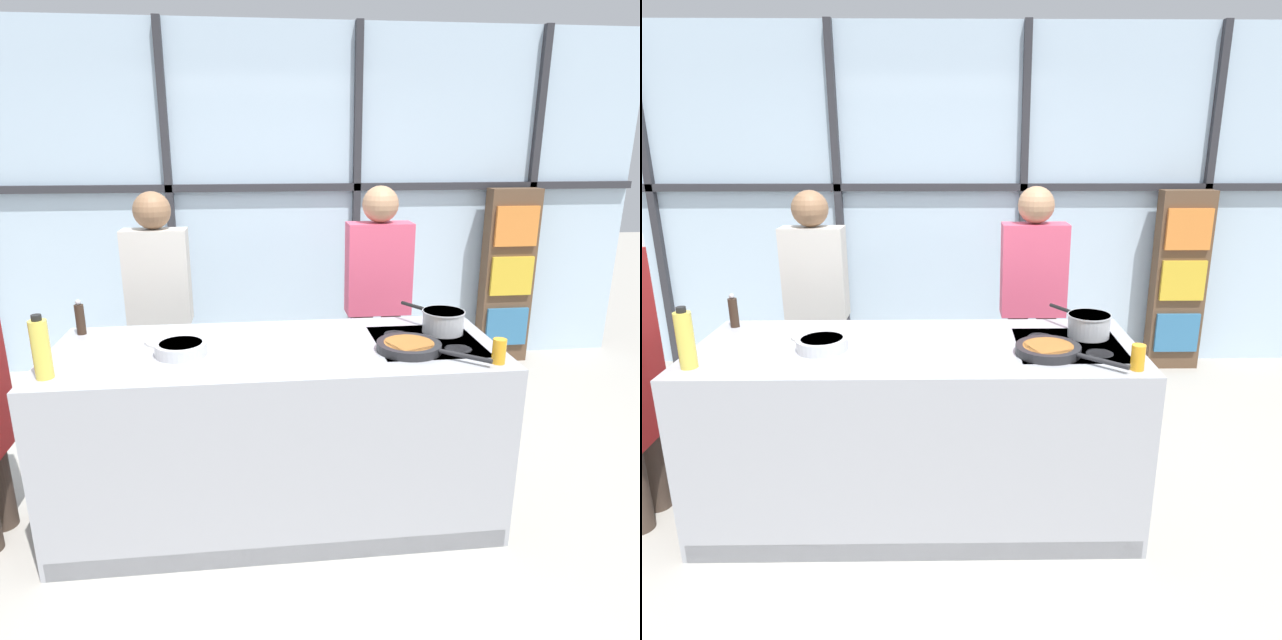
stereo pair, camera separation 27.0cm
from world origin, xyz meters
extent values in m
plane|color=#ADA89E|center=(0.00, 0.00, 0.00)|extent=(18.00, 18.00, 0.00)
cube|color=silver|center=(0.00, 2.20, 1.40)|extent=(6.40, 0.04, 2.80)
cube|color=#2D2D33|center=(0.00, 2.15, 1.54)|extent=(6.40, 0.06, 0.06)
cube|color=#2D2D33|center=(-0.77, 2.15, 1.40)|extent=(0.06, 0.06, 2.80)
cube|color=#2D2D33|center=(0.77, 2.15, 1.40)|extent=(0.06, 0.06, 2.80)
cube|color=#2D2D33|center=(2.30, 2.15, 1.40)|extent=(0.06, 0.06, 2.80)
cube|color=brown|center=(2.10, 2.02, 0.76)|extent=(0.44, 0.16, 1.53)
cube|color=teal|center=(2.10, 1.93, 0.34)|extent=(0.37, 0.03, 0.34)
cube|color=gold|center=(2.10, 1.93, 0.79)|extent=(0.37, 0.03, 0.34)
cube|color=orange|center=(2.10, 1.93, 1.22)|extent=(0.37, 0.03, 0.34)
cube|color=#A8AAB2|center=(0.00, 0.00, 0.47)|extent=(2.20, 0.86, 0.93)
cube|color=black|center=(0.76, 0.00, 0.93)|extent=(0.52, 0.52, 0.01)
cube|color=black|center=(0.00, -0.41, 0.05)|extent=(2.16, 0.03, 0.10)
cylinder|color=#38383D|center=(0.64, -0.12, 0.93)|extent=(0.13, 0.13, 0.01)
cylinder|color=#38383D|center=(0.88, -0.12, 0.93)|extent=(0.13, 0.13, 0.01)
cylinder|color=#38383D|center=(0.64, 0.12, 0.93)|extent=(0.13, 0.13, 0.01)
cylinder|color=#38383D|center=(0.88, 0.12, 0.93)|extent=(0.13, 0.13, 0.01)
cylinder|color=black|center=(-0.61, 0.90, 0.40)|extent=(0.13, 0.13, 0.81)
cylinder|color=black|center=(-0.79, 0.90, 0.40)|extent=(0.13, 0.13, 0.81)
cube|color=beige|center=(-0.70, 0.90, 1.10)|extent=(0.39, 0.18, 0.58)
sphere|color=#8C6647|center=(-0.70, 0.90, 1.51)|extent=(0.23, 0.23, 0.23)
cylinder|color=#47382D|center=(0.79, 0.90, 0.41)|extent=(0.13, 0.13, 0.82)
cylinder|color=#47382D|center=(0.61, 0.90, 0.41)|extent=(0.13, 0.13, 0.82)
cube|color=#DB4C6B|center=(0.70, 0.90, 1.12)|extent=(0.42, 0.19, 0.59)
sphere|color=tan|center=(0.70, 0.90, 1.53)|extent=(0.23, 0.23, 0.23)
cylinder|color=#232326|center=(0.64, -0.12, 0.96)|extent=(0.31, 0.31, 0.04)
cylinder|color=#B26B2D|center=(0.64, -0.12, 0.97)|extent=(0.24, 0.24, 0.01)
cylinder|color=#232326|center=(0.85, -0.30, 0.97)|extent=(0.21, 0.18, 0.02)
cylinder|color=silver|center=(0.88, 0.12, 0.99)|extent=(0.21, 0.21, 0.12)
cylinder|color=silver|center=(0.88, 0.12, 1.05)|extent=(0.22, 0.22, 0.01)
cylinder|color=black|center=(0.78, 0.30, 1.03)|extent=(0.12, 0.17, 0.02)
cylinder|color=white|center=(-0.53, 0.15, 0.94)|extent=(0.25, 0.25, 0.01)
cylinder|color=silver|center=(-0.45, -0.06, 0.96)|extent=(0.25, 0.25, 0.06)
cylinder|color=#4C4C51|center=(-0.45, -0.06, 0.99)|extent=(0.20, 0.20, 0.01)
cylinder|color=#E0CC4C|center=(-1.00, -0.28, 1.06)|extent=(0.08, 0.08, 0.26)
cylinder|color=black|center=(-1.00, -0.28, 1.20)|extent=(0.04, 0.04, 0.02)
cylinder|color=#332319|center=(-1.01, 0.31, 1.01)|extent=(0.05, 0.05, 0.16)
sphere|color=#B2B2B7|center=(-1.01, 0.31, 1.11)|extent=(0.03, 0.03, 0.03)
cylinder|color=orange|center=(1.00, -0.33, 0.99)|extent=(0.06, 0.06, 0.12)
camera|label=1|loc=(-0.08, -2.65, 1.90)|focal=32.00mm
camera|label=2|loc=(0.19, -2.67, 1.90)|focal=32.00mm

